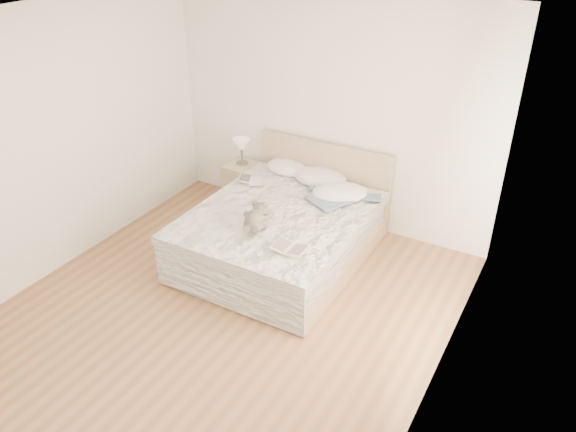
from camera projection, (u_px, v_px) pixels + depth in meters
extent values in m
cube|color=brown|center=(221.00, 316.00, 5.38)|extent=(4.00, 4.50, 0.00)
cube|color=white|center=(199.00, 24.00, 4.05)|extent=(4.00, 4.50, 0.00)
cube|color=white|center=(329.00, 112.00, 6.42)|extent=(4.00, 0.02, 2.70)
cube|color=white|center=(49.00, 145.00, 5.57)|extent=(0.02, 4.50, 2.70)
cube|color=white|center=(448.00, 256.00, 3.86)|extent=(0.02, 4.50, 2.70)
cube|color=white|center=(459.00, 223.00, 4.04)|extent=(0.02, 1.30, 1.10)
cube|color=tan|center=(281.00, 250.00, 6.20)|extent=(1.68, 2.08, 0.20)
cube|color=white|center=(281.00, 230.00, 6.08)|extent=(1.60, 2.00, 0.30)
cube|color=white|center=(279.00, 217.00, 5.95)|extent=(1.72, 2.05, 0.10)
cube|color=tan|center=(324.00, 181.00, 6.79)|extent=(1.70, 0.06, 1.00)
cube|color=tan|center=(245.00, 185.00, 7.19)|extent=(0.47, 0.42, 0.56)
cylinder|color=#4A4640|center=(242.00, 163.00, 7.08)|extent=(0.15, 0.15, 0.02)
cylinder|color=#433E38|center=(242.00, 155.00, 7.03)|extent=(0.03, 0.03, 0.21)
cone|color=beige|center=(241.00, 145.00, 6.96)|extent=(0.28, 0.28, 0.15)
ellipsoid|color=white|center=(287.00, 167.00, 6.81)|extent=(0.57, 0.43, 0.16)
ellipsoid|color=white|center=(320.00, 177.00, 6.56)|extent=(0.65, 0.45, 0.19)
ellipsoid|color=white|center=(340.00, 193.00, 6.22)|extent=(0.75, 0.69, 0.18)
cube|color=white|center=(251.00, 180.00, 6.52)|extent=(0.37, 0.33, 0.02)
cube|color=#FDF2C8|center=(290.00, 248.00, 5.26)|extent=(0.35, 0.24, 0.02)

